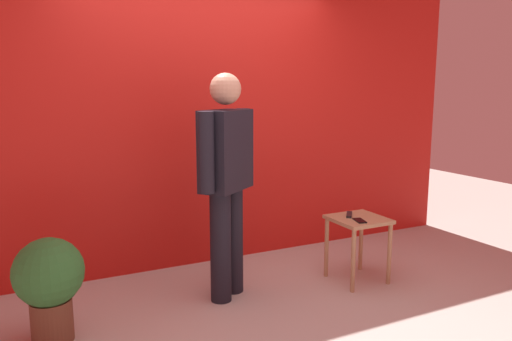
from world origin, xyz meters
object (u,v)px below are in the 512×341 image
object	(u,v)px
side_table	(358,230)
standing_person	(226,175)
potted_plant	(49,281)
cell_phone	(360,221)
tv_remote	(349,215)

from	to	relation	value
side_table	standing_person	bearing A→B (deg)	169.75
standing_person	potted_plant	bearing A→B (deg)	-173.58
cell_phone	tv_remote	distance (m)	0.18
side_table	cell_phone	bearing A→B (deg)	-123.29
cell_phone	tv_remote	xyz separation A→B (m)	(0.03, 0.18, 0.01)
tv_remote	potted_plant	world-z (taller)	potted_plant
standing_person	potted_plant	xyz separation A→B (m)	(-1.29, -0.14, -0.56)
cell_phone	tv_remote	size ratio (longest dim) A/B	0.85
standing_person	potted_plant	size ratio (longest dim) A/B	2.52
standing_person	cell_phone	distance (m)	1.17
standing_person	side_table	bearing A→B (deg)	-10.25
side_table	potted_plant	world-z (taller)	potted_plant
cell_phone	potted_plant	world-z (taller)	potted_plant
standing_person	cell_phone	xyz separation A→B (m)	(1.05, -0.29, -0.41)
potted_plant	cell_phone	bearing A→B (deg)	-3.67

